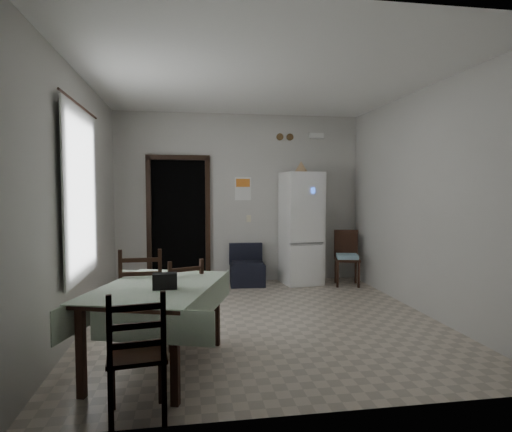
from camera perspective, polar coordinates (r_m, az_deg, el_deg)
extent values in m
plane|color=#B2A491|center=(5.42, 0.86, -13.63)|extent=(4.50, 4.50, 0.00)
cube|color=black|center=(7.59, -10.23, -0.70)|extent=(0.90, 0.45, 2.10)
cube|color=black|center=(7.37, -14.08, -0.87)|extent=(0.08, 0.10, 2.18)
cube|color=black|center=(7.35, -6.45, -0.80)|extent=(0.08, 0.10, 2.18)
cube|color=black|center=(7.35, -10.36, 7.68)|extent=(1.06, 0.10, 0.08)
cube|color=silver|center=(5.06, -23.45, 2.68)|extent=(0.10, 1.20, 1.60)
cube|color=silver|center=(5.03, -22.24, 2.71)|extent=(0.02, 1.45, 1.85)
cylinder|color=black|center=(5.11, -22.38, 13.42)|extent=(0.02, 1.60, 0.02)
cube|color=white|center=(7.40, -1.75, 3.67)|extent=(0.28, 0.02, 0.40)
cube|color=orange|center=(7.40, -1.75, 4.44)|extent=(0.24, 0.01, 0.14)
cube|color=beige|center=(7.43, -0.98, -0.34)|extent=(0.08, 0.02, 0.12)
cylinder|color=brown|center=(7.57, 3.21, 10.49)|extent=(0.12, 0.03, 0.12)
cylinder|color=brown|center=(7.61, 4.55, 10.45)|extent=(0.12, 0.03, 0.12)
cube|color=white|center=(7.71, 8.05, 10.56)|extent=(0.25, 0.07, 0.09)
cone|color=tan|center=(7.30, 6.03, 6.55)|extent=(0.23, 0.23, 0.19)
cube|color=black|center=(3.78, -12.05, -8.47)|extent=(0.21, 0.13, 0.13)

